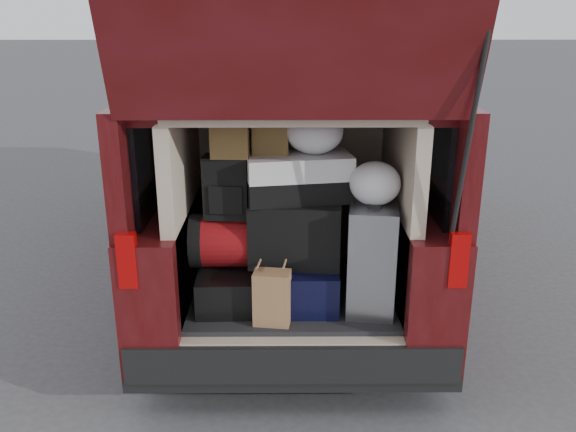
# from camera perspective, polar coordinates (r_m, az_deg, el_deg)

# --- Properties ---
(ground) EXTENTS (80.00, 80.00, 0.00)m
(ground) POSITION_cam_1_polar(r_m,az_deg,el_deg) (3.96, 0.37, -15.89)
(ground) COLOR #3A3A3D
(ground) RESTS_ON ground
(minivan) EXTENTS (1.90, 5.35, 2.77)m
(minivan) POSITION_cam_1_polar(r_m,az_deg,el_deg) (5.28, 0.16, 4.18)
(minivan) COLOR black
(minivan) RESTS_ON ground
(load_floor) EXTENTS (1.24, 1.05, 0.55)m
(load_floor) POSITION_cam_1_polar(r_m,az_deg,el_deg) (4.05, 0.33, -10.46)
(load_floor) COLOR black
(load_floor) RESTS_ON ground
(black_hardshell) EXTENTS (0.42, 0.56, 0.22)m
(black_hardshell) POSITION_cam_1_polar(r_m,az_deg,el_deg) (3.77, -5.24, -6.33)
(black_hardshell) COLOR black
(black_hardshell) RESTS_ON load_floor
(navy_hardshell) EXTENTS (0.48, 0.58, 0.25)m
(navy_hardshell) POSITION_cam_1_polar(r_m,az_deg,el_deg) (3.76, 0.84, -5.99)
(navy_hardshell) COLOR black
(navy_hardshell) RESTS_ON load_floor
(silver_roller) EXTENTS (0.33, 0.47, 0.65)m
(silver_roller) POSITION_cam_1_polar(r_m,az_deg,el_deg) (3.63, 7.83, -3.73)
(silver_roller) COLOR silver
(silver_roller) RESTS_ON load_floor
(kraft_bag) EXTENTS (0.22, 0.16, 0.32)m
(kraft_bag) POSITION_cam_1_polar(r_m,az_deg,el_deg) (3.47, -1.50, -7.65)
(kraft_bag) COLOR #A8764C
(kraft_bag) RESTS_ON load_floor
(red_duffel) EXTENTS (0.49, 0.33, 0.32)m
(red_duffel) POSITION_cam_1_polar(r_m,az_deg,el_deg) (3.69, -5.32, -2.30)
(red_duffel) COLOR maroon
(red_duffel) RESTS_ON black_hardshell
(black_soft_case) EXTENTS (0.56, 0.37, 0.39)m
(black_soft_case) POSITION_cam_1_polar(r_m,az_deg,el_deg) (3.62, 0.71, -1.51)
(black_soft_case) COLOR black
(black_soft_case) RESTS_ON navy_hardshell
(backpack) EXTENTS (0.27, 0.18, 0.37)m
(backpack) POSITION_cam_1_polar(r_m,az_deg,el_deg) (3.56, -5.76, 2.72)
(backpack) COLOR black
(backpack) RESTS_ON red_duffel
(twotone_duffel) EXTENTS (0.65, 0.41, 0.27)m
(twotone_duffel) POSITION_cam_1_polar(r_m,az_deg,el_deg) (3.56, 0.95, 3.67)
(twotone_duffel) COLOR white
(twotone_duffel) RESTS_ON black_soft_case
(grocery_sack_lower) EXTENTS (0.22, 0.18, 0.19)m
(grocery_sack_lower) POSITION_cam_1_polar(r_m,az_deg,el_deg) (3.48, -5.43, 7.15)
(grocery_sack_lower) COLOR brown
(grocery_sack_lower) RESTS_ON backpack
(grocery_sack_upper) EXTENTS (0.21, 0.17, 0.21)m
(grocery_sack_upper) POSITION_cam_1_polar(r_m,az_deg,el_deg) (3.55, -1.68, 7.61)
(grocery_sack_upper) COLOR brown
(grocery_sack_upper) RESTS_ON twotone_duffel
(plastic_bag_center) EXTENTS (0.34, 0.31, 0.27)m
(plastic_bag_center) POSITION_cam_1_polar(r_m,az_deg,el_deg) (3.52, 2.50, 7.97)
(plastic_bag_center) COLOR white
(plastic_bag_center) RESTS_ON twotone_duffel
(plastic_bag_right) EXTENTS (0.30, 0.28, 0.25)m
(plastic_bag_right) POSITION_cam_1_polar(r_m,az_deg,el_deg) (3.46, 8.15, 3.04)
(plastic_bag_right) COLOR white
(plastic_bag_right) RESTS_ON silver_roller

